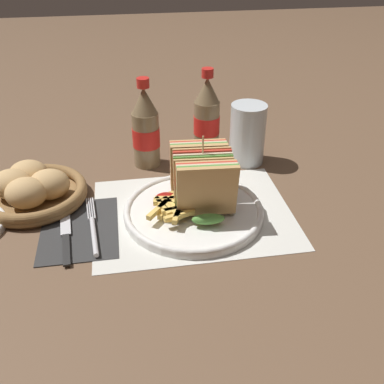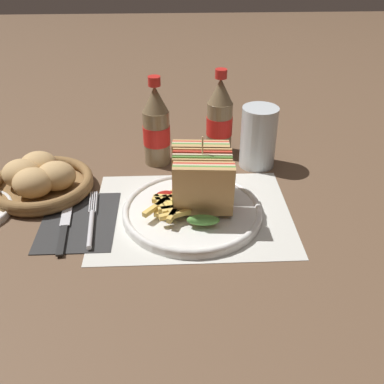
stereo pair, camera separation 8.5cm
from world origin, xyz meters
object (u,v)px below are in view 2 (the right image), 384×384
(fork, at_px, (91,223))
(bread_basket, at_px, (40,181))
(club_sandwich, at_px, (202,180))
(glass_near, at_px, (258,141))
(coke_bottle_far, at_px, (220,118))
(plate_main, at_px, (192,211))
(knife, at_px, (65,220))
(coke_bottle_near, at_px, (156,127))

(fork, bearing_deg, bread_basket, 127.71)
(club_sandwich, height_order, fork, club_sandwich)
(fork, height_order, glass_near, glass_near)
(coke_bottle_far, height_order, glass_near, coke_bottle_far)
(club_sandwich, bearing_deg, fork, -168.88)
(plate_main, height_order, glass_near, glass_near)
(knife, bearing_deg, glass_near, 22.87)
(plate_main, xyz_separation_m, bread_basket, (-0.31, 0.10, 0.02))
(plate_main, distance_m, fork, 0.19)
(glass_near, xyz_separation_m, bread_basket, (-0.46, -0.10, -0.03))
(plate_main, xyz_separation_m, club_sandwich, (0.02, 0.01, 0.06))
(club_sandwich, relative_size, coke_bottle_near, 0.82)
(fork, relative_size, coke_bottle_far, 0.90)
(plate_main, bearing_deg, bread_basket, 161.84)
(coke_bottle_near, height_order, glass_near, coke_bottle_near)
(glass_near, bearing_deg, plate_main, -128.34)
(club_sandwich, bearing_deg, plate_main, -145.46)
(plate_main, relative_size, coke_bottle_far, 1.31)
(plate_main, bearing_deg, glass_near, 51.66)
(club_sandwich, xyz_separation_m, coke_bottle_far, (0.06, 0.25, 0.02))
(plate_main, height_order, knife, plate_main)
(fork, xyz_separation_m, glass_near, (0.34, 0.22, 0.05))
(bread_basket, bearing_deg, fork, -47.08)
(knife, bearing_deg, bread_basket, 116.29)
(knife, height_order, bread_basket, bread_basket)
(fork, distance_m, knife, 0.05)
(plate_main, height_order, coke_bottle_near, coke_bottle_near)
(coke_bottle_far, bearing_deg, fork, -131.94)
(knife, xyz_separation_m, bread_basket, (-0.07, 0.11, 0.02))
(knife, bearing_deg, plate_main, -2.07)
(bread_basket, bearing_deg, coke_bottle_far, 23.17)
(coke_bottle_far, bearing_deg, glass_near, -40.16)
(coke_bottle_near, height_order, coke_bottle_far, same)
(knife, distance_m, glass_near, 0.45)
(fork, relative_size, bread_basket, 0.87)
(fork, height_order, coke_bottle_far, coke_bottle_far)
(club_sandwich, height_order, coke_bottle_near, coke_bottle_near)
(club_sandwich, bearing_deg, coke_bottle_near, 113.07)
(fork, height_order, coke_bottle_near, coke_bottle_near)
(club_sandwich, relative_size, knife, 0.79)
(coke_bottle_near, bearing_deg, club_sandwich, -66.93)
(club_sandwich, distance_m, glass_near, 0.23)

